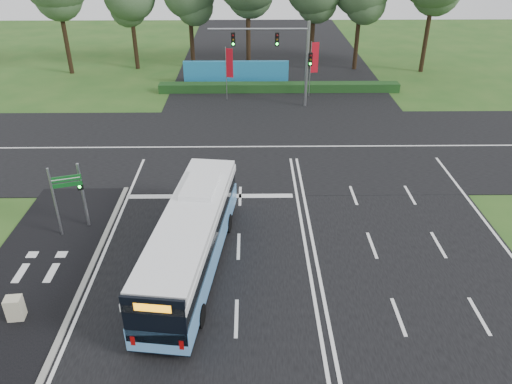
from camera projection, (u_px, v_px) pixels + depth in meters
ground at (305, 246)px, 24.62m from camera, size 120.00×120.00×0.00m
road_main at (305, 246)px, 24.61m from camera, size 20.00×120.00×0.04m
road_cross at (288, 147)px, 35.08m from camera, size 120.00×14.00×0.05m
bike_path at (28, 288)px, 21.85m from camera, size 5.00×18.00×0.06m
kerb_strip at (82, 287)px, 21.86m from camera, size 0.25×18.00×0.12m
city_bus at (192, 239)px, 22.32m from camera, size 3.76×11.49×3.24m
pedestrian_signal at (83, 193)px, 25.25m from camera, size 0.34×0.43×3.63m
street_sign at (60, 193)px, 24.41m from camera, size 1.43×0.51×3.81m
utility_cabinet at (15, 309)px, 19.98m from camera, size 0.69×0.60×1.07m
banner_flag_left at (229, 66)px, 42.46m from camera, size 0.64×0.29×4.60m
banner_flag_mid at (313, 61)px, 43.26m from camera, size 0.72×0.17×4.88m
traffic_light_gantry at (286, 51)px, 40.23m from camera, size 8.41×0.28×7.00m
hedge at (279, 87)px, 45.80m from camera, size 22.00×1.20×0.80m
blue_hoarding at (236, 72)px, 47.59m from camera, size 10.00×0.30×2.20m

